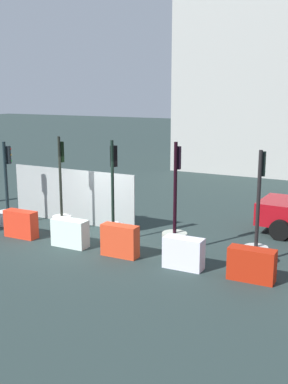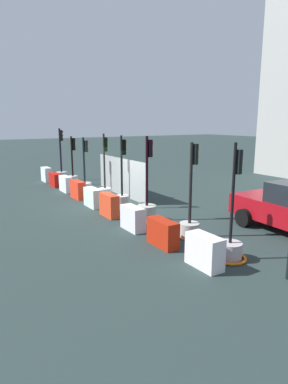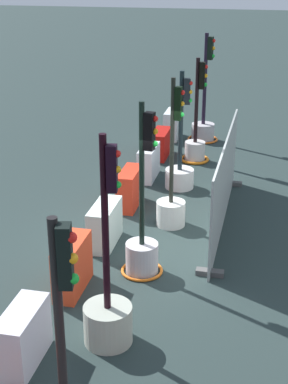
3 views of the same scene
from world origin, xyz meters
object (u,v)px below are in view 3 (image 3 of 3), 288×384
at_px(traffic_light_2, 180,168).
at_px(construction_barrier_1, 161,144).
at_px(traffic_light_5, 108,311).
at_px(construction_barrier_3, 130,188).
at_px(traffic_light_4, 142,245).
at_px(construction_barrier_2, 149,163).
at_px(traffic_light_1, 196,143).
at_px(construction_barrier_6, 23,337).
at_px(construction_barrier_4, 105,225).
at_px(construction_barrier_5, 72,266).
at_px(traffic_light_0, 203,124).
at_px(construction_barrier_0, 173,125).
at_px(traffic_light_3, 171,201).

distance_m(traffic_light_2, construction_barrier_1, 2.43).
bearing_deg(traffic_light_5, construction_barrier_3, -169.14).
distance_m(traffic_light_4, construction_barrier_2, 4.80).
distance_m(traffic_light_1, traffic_light_5, 8.39).
height_order(construction_barrier_2, construction_barrier_6, construction_barrier_2).
relative_size(construction_barrier_4, construction_barrier_5, 1.04).
bearing_deg(construction_barrier_2, traffic_light_5, 7.78).
height_order(traffic_light_0, traffic_light_4, traffic_light_0).
distance_m(construction_barrier_1, construction_barrier_3, 3.63).
relative_size(construction_barrier_1, construction_barrier_3, 1.05).
bearing_deg(traffic_light_1, construction_barrier_5, -8.31).
bearing_deg(construction_barrier_4, construction_barrier_2, 179.58).
relative_size(traffic_light_4, construction_barrier_4, 2.81).
bearing_deg(construction_barrier_0, construction_barrier_3, 0.31).
bearing_deg(construction_barrier_6, construction_barrier_4, 179.05).
bearing_deg(traffic_light_5, traffic_light_0, 179.98).
bearing_deg(construction_barrier_2, construction_barrier_3, -0.46).
bearing_deg(construction_barrier_2, construction_barrier_5, -0.72).
xyz_separation_m(traffic_light_1, construction_barrier_4, (5.41, -1.00, -0.12)).
bearing_deg(construction_barrier_6, traffic_light_2, 171.97).
distance_m(traffic_light_3, construction_barrier_6, 4.97).
height_order(traffic_light_3, construction_barrier_1, traffic_light_3).
height_order(traffic_light_0, traffic_light_1, traffic_light_0).
height_order(construction_barrier_1, construction_barrier_5, construction_barrier_5).
bearing_deg(traffic_light_2, traffic_light_0, 179.58).
relative_size(traffic_light_0, traffic_light_1, 1.14).
height_order(construction_barrier_2, construction_barrier_5, construction_barrier_5).
distance_m(construction_barrier_3, construction_barrier_5, 3.67).
relative_size(traffic_light_1, traffic_light_3, 0.91).
height_order(traffic_light_2, construction_barrier_3, traffic_light_2).
height_order(construction_barrier_1, construction_barrier_4, construction_barrier_4).
distance_m(traffic_light_5, construction_barrier_2, 6.83).
relative_size(traffic_light_4, construction_barrier_5, 2.93).
bearing_deg(traffic_light_1, construction_barrier_6, -6.68).
xyz_separation_m(traffic_light_2, construction_barrier_5, (5.06, -0.97, -0.06)).
height_order(construction_barrier_0, construction_barrier_1, construction_barrier_0).
xyz_separation_m(traffic_light_1, construction_barrier_2, (1.62, -0.98, -0.11)).
bearing_deg(construction_barrier_3, construction_barrier_2, 179.54).
bearing_deg(traffic_light_2, construction_barrier_4, -15.62).
bearing_deg(traffic_light_2, traffic_light_3, 4.94).
bearing_deg(construction_barrier_4, construction_barrier_6, -0.95).
distance_m(construction_barrier_2, construction_barrier_3, 1.87).
bearing_deg(traffic_light_3, construction_barrier_1, -165.56).
bearing_deg(traffic_light_3, traffic_light_2, -175.06).
bearing_deg(traffic_light_5, traffic_light_3, 177.76).
height_order(traffic_light_0, construction_barrier_6, traffic_light_0).
relative_size(traffic_light_3, construction_barrier_5, 2.94).
distance_m(traffic_light_4, construction_barrier_5, 1.32).
height_order(traffic_light_1, construction_barrier_5, traffic_light_1).
bearing_deg(construction_barrier_3, traffic_light_3, 54.99).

